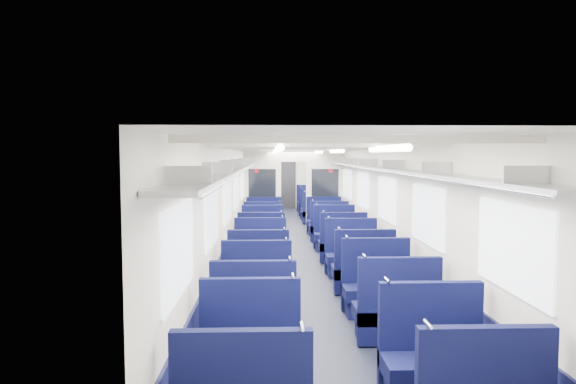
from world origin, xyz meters
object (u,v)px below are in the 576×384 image
at_px(seat_17, 329,229).
at_px(seat_16, 263,230).
at_px(seat_13, 342,246).
at_px(seat_15, 335,236).
at_px(seat_11, 352,258).
at_px(seat_22, 265,211).
at_px(seat_2, 250,357).
at_px(seat_10, 260,257).
at_px(seat_23, 315,210).
at_px(seat_6, 256,294).
at_px(seat_18, 264,223).
at_px(seat_5, 396,315).
at_px(seat_21, 317,214).
at_px(seat_12, 261,246).
at_px(seat_24, 265,207).
at_px(seat_9, 363,272).
at_px(seat_3, 434,363).
at_px(seat_27, 309,204).
at_px(seat_7, 377,290).
at_px(seat_4, 254,320).
at_px(seat_25, 312,207).
at_px(end_door, 286,184).
at_px(seat_14, 262,237).
at_px(seat_26, 266,204).
at_px(bulkhead, 294,189).
at_px(seat_8, 259,273).
at_px(seat_19, 324,223).
at_px(seat_20, 265,215).

bearing_deg(seat_17, seat_16, -176.43).
distance_m(seat_13, seat_15, 1.27).
height_order(seat_11, seat_22, same).
bearing_deg(seat_2, seat_10, 90.00).
xyz_separation_m(seat_22, seat_23, (1.66, 0.04, 0.00)).
relative_size(seat_6, seat_11, 1.00).
bearing_deg(seat_11, seat_18, 109.56).
bearing_deg(seat_5, seat_2, -144.70).
height_order(seat_5, seat_21, same).
xyz_separation_m(seat_12, seat_24, (0.00, 7.76, 0.00)).
height_order(seat_18, seat_24, same).
xyz_separation_m(seat_2, seat_9, (1.66, 3.31, 0.00)).
relative_size(seat_2, seat_23, 1.00).
bearing_deg(seat_22, seat_5, -81.45).
xyz_separation_m(seat_3, seat_13, (0.00, 5.83, 0.00)).
relative_size(seat_3, seat_15, 1.00).
relative_size(seat_12, seat_27, 1.00).
height_order(seat_12, seat_24, same).
height_order(seat_7, seat_21, same).
distance_m(seat_4, seat_17, 7.22).
bearing_deg(seat_15, seat_21, 90.00).
xyz_separation_m(seat_24, seat_25, (1.66, -0.01, 0.00)).
xyz_separation_m(seat_13, seat_27, (0.00, 8.99, 0.00)).
bearing_deg(end_door, seat_7, -86.54).
distance_m(seat_4, seat_25, 12.50).
distance_m(seat_7, seat_14, 4.94).
relative_size(seat_4, seat_17, 1.00).
xyz_separation_m(seat_23, seat_26, (-1.66, 2.41, 0.00)).
xyz_separation_m(bulkhead, seat_26, (-0.83, 5.19, -0.90)).
bearing_deg(seat_22, seat_15, -72.66).
relative_size(seat_4, seat_15, 1.00).
height_order(seat_3, seat_5, same).
xyz_separation_m(seat_11, seat_13, (0.00, 1.19, 0.00)).
bearing_deg(seat_25, seat_18, -110.99).
xyz_separation_m(bulkhead, seat_14, (-0.83, -2.57, -0.90)).
height_order(seat_5, seat_24, same).
relative_size(seat_10, seat_27, 1.00).
bearing_deg(seat_10, seat_12, 90.00).
distance_m(seat_9, seat_27, 11.32).
relative_size(seat_4, seat_14, 1.00).
distance_m(seat_18, seat_23, 3.55).
bearing_deg(bulkhead, seat_24, 101.76).
xyz_separation_m(seat_9, seat_13, (0.00, 2.33, 0.00)).
height_order(seat_7, seat_8, same).
distance_m(seat_10, seat_21, 6.91).
height_order(seat_17, seat_19, same).
bearing_deg(seat_8, seat_20, 90.00).
bearing_deg(seat_6, seat_25, 81.67).
height_order(bulkhead, seat_10, bulkhead).
height_order(seat_4, seat_25, same).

